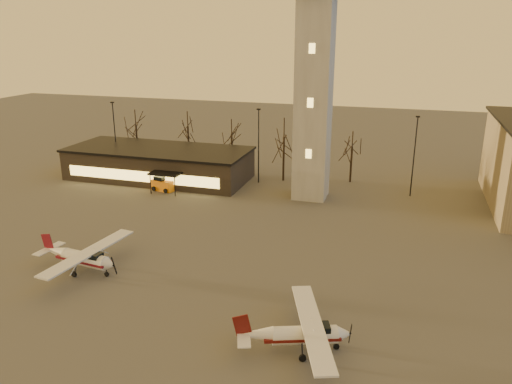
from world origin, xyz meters
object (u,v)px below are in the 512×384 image
at_px(control_tower, 315,63).
at_px(cessna_rear, 87,261).
at_px(terminal, 159,163).
at_px(cessna_front, 306,337).
at_px(service_cart, 163,185).

xyz_separation_m(control_tower, cessna_rear, (-14.41, -25.89, -15.34)).
distance_m(terminal, cessna_front, 43.40).
bearing_deg(cessna_front, control_tower, 80.61).
height_order(cessna_front, cessna_rear, cessna_rear).
height_order(control_tower, cessna_front, control_tower).
relative_size(cessna_front, cessna_rear, 0.95).
relative_size(control_tower, service_cart, 10.03).
distance_m(cessna_front, cessna_rear, 21.01).
bearing_deg(cessna_rear, service_cart, 107.80).
bearing_deg(service_cart, cessna_rear, -66.10).
xyz_separation_m(terminal, cessna_rear, (7.58, -27.87, -1.17)).
height_order(terminal, service_cart, terminal).
bearing_deg(cessna_front, cessna_rear, 145.14).
distance_m(cessna_front, service_cart, 37.58).
bearing_deg(cessna_rear, control_tower, 67.68).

